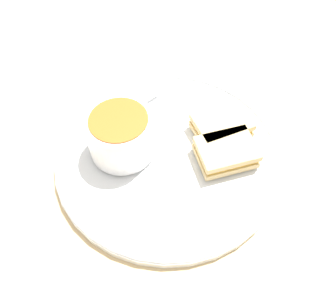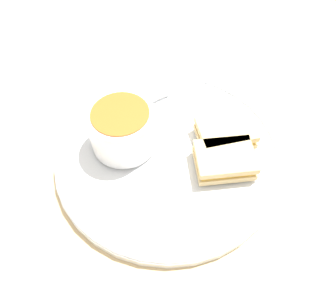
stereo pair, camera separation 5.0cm
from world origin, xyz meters
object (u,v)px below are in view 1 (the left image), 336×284
Objects in this scene: spoon at (112,120)px; sandwich_half_near at (226,152)px; soup_bowl at (121,136)px; sandwich_half_far at (221,125)px.

sandwich_half_near reaches higher than spoon.
sandwich_half_near is at bearing 176.67° from soup_bowl.
spoon is (0.03, -0.06, -0.03)m from soup_bowl.
soup_bowl reaches higher than sandwich_half_far.
sandwich_half_far is (-0.16, -0.04, -0.02)m from soup_bowl.
soup_bowl is 1.00× the size of sandwich_half_near.
spoon is 0.99× the size of sandwich_half_far.
spoon is 0.18m from sandwich_half_far.
sandwich_half_far is at bearing 133.35° from spoon.
soup_bowl reaches higher than spoon.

